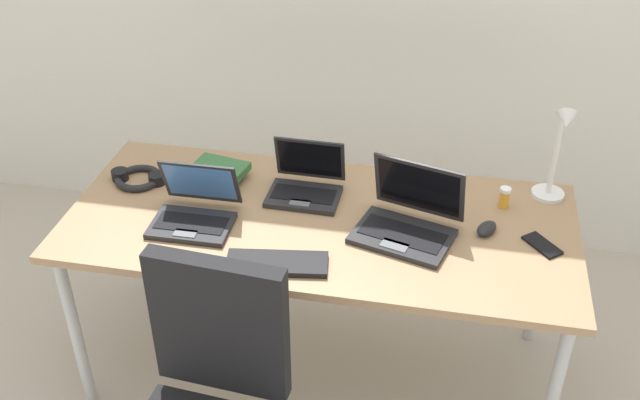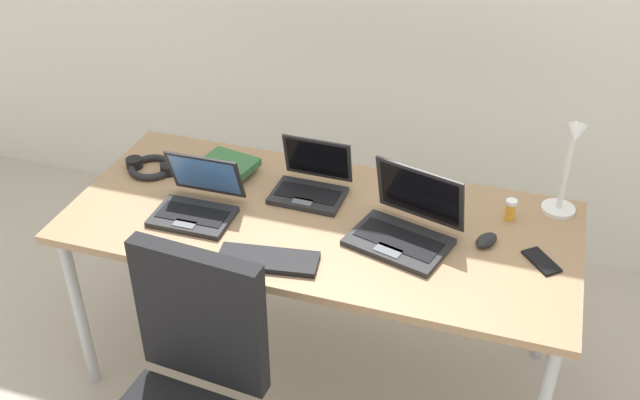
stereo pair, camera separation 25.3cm
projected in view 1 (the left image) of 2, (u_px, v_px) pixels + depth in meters
The scene contains 12 objects.
ground_plane at pixel (320, 366), 3.03m from camera, with size 12.00×12.00×0.00m, color #B7AD9E.
desk at pixel (320, 232), 2.65m from camera, with size 1.80×0.80×0.74m.
desk_lamp at pixel (557, 154), 2.60m from camera, with size 0.12×0.18×0.40m.
laptop_back_left at pixel (306, 185), 2.73m from camera, with size 0.27×0.23×0.20m.
laptop_near_mouse at pixel (194, 212), 2.58m from camera, with size 0.28×0.26×0.20m.
laptop_by_keyboard at pixel (408, 221), 2.52m from camera, with size 0.39×0.36×0.24m.
external_keyboard at pixel (277, 263), 2.39m from camera, with size 0.33×0.12×0.02m, color black.
computer_mouse at pixel (487, 228), 2.54m from camera, with size 0.06×0.10×0.03m, color black.
cell_phone at pixel (542, 245), 2.48m from camera, with size 0.06×0.14×0.01m, color black.
headphones at pixel (139, 178), 2.82m from camera, with size 0.21×0.18×0.04m.
pill_bottle at pixel (504, 197), 2.66m from camera, with size 0.04×0.04×0.08m.
book_stack at pixel (218, 172), 2.83m from camera, with size 0.23×0.18×0.06m.
Camera 1 is at (0.41, -2.10, 2.25)m, focal length 41.49 mm.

